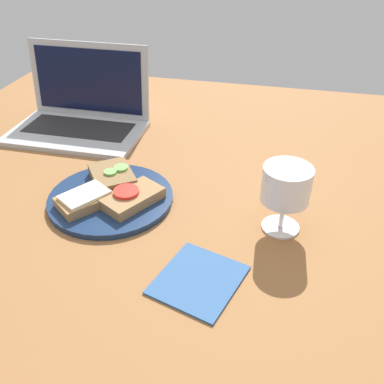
# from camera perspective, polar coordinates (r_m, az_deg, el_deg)

# --- Properties ---
(wooden_table) EXTENTS (1.40, 1.40, 0.03)m
(wooden_table) POSITION_cam_1_polar(r_m,az_deg,el_deg) (0.87, -2.71, -2.00)
(wooden_table) COLOR brown
(wooden_table) RESTS_ON ground
(plate) EXTENTS (0.25, 0.25, 0.01)m
(plate) POSITION_cam_1_polar(r_m,az_deg,el_deg) (0.87, -10.76, -0.83)
(plate) COLOR navy
(plate) RESTS_ON wooden_table
(sandwich_with_tomato) EXTENTS (0.12, 0.13, 0.03)m
(sandwich_with_tomato) POSITION_cam_1_polar(r_m,az_deg,el_deg) (0.83, -8.03, -0.72)
(sandwich_with_tomato) COLOR #937047
(sandwich_with_tomato) RESTS_ON plate
(sandwich_with_cucumber) EXTENTS (0.13, 0.13, 0.03)m
(sandwich_with_cucumber) POSITION_cam_1_polar(r_m,az_deg,el_deg) (0.90, -10.58, 2.06)
(sandwich_with_cucumber) COLOR brown
(sandwich_with_cucumber) RESTS_ON plate
(sandwich_with_cheese) EXTENTS (0.12, 0.12, 0.03)m
(sandwich_with_cheese) POSITION_cam_1_polar(r_m,az_deg,el_deg) (0.84, -14.07, -0.94)
(sandwich_with_cheese) COLOR #937047
(sandwich_with_cheese) RESTS_ON plate
(wine_glass) EXTENTS (0.09, 0.09, 0.13)m
(wine_glass) POSITION_cam_1_polar(r_m,az_deg,el_deg) (0.75, 12.42, 0.61)
(wine_glass) COLOR white
(wine_glass) RESTS_ON wooden_table
(laptop) EXTENTS (0.33, 0.23, 0.20)m
(laptop) POSITION_cam_1_polar(r_m,az_deg,el_deg) (1.16, -14.54, 10.31)
(laptop) COLOR #ADAFB5
(laptop) RESTS_ON wooden_table
(napkin) EXTENTS (0.15, 0.16, 0.00)m
(napkin) POSITION_cam_1_polar(r_m,az_deg,el_deg) (0.69, 0.87, -11.63)
(napkin) COLOR #33598C
(napkin) RESTS_ON wooden_table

